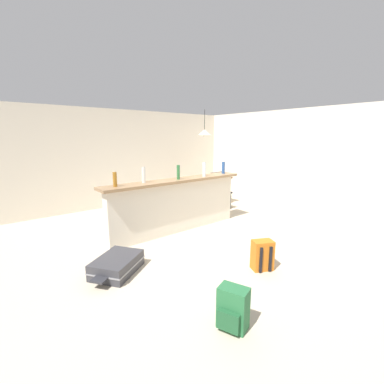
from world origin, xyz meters
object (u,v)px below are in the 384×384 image
bottle_green (178,172)px  pendant_lamp (204,132)px  backpack_green (233,309)px  suitcase_flat_charcoal (117,265)px  dining_chair_near_partition (219,189)px  dining_table (208,181)px  bottle_clear (204,169)px  bottle_blue (223,168)px  backpack_orange (262,255)px  bottle_amber (115,179)px  bottle_white (144,175)px

bottle_green → pendant_lamp: 2.40m
bottle_green → backpack_green: 2.91m
pendant_lamp → suitcase_flat_charcoal: size_ratio=0.79×
dining_chair_near_partition → dining_table: bearing=80.6°
bottle_clear → dining_chair_near_partition: bearing=32.4°
bottle_clear → pendant_lamp: pendant_lamp is taller
suitcase_flat_charcoal → bottle_clear: bearing=17.9°
bottle_green → pendant_lamp: (1.84, 1.34, 0.76)m
dining_chair_near_partition → bottle_blue: bearing=-129.9°
dining_chair_near_partition → backpack_orange: 3.22m
pendant_lamp → bottle_clear: bearing=-131.8°
bottle_clear → dining_chair_near_partition: (1.19, 0.76, -0.66)m
bottle_amber → pendant_lamp: size_ratio=0.34×
dining_chair_near_partition → suitcase_flat_charcoal: bearing=-156.6°
bottle_amber → dining_chair_near_partition: 3.17m
bottle_clear → dining_table: (1.28, 1.29, -0.53)m
suitcase_flat_charcoal → dining_table: bearing=29.8°
backpack_orange → bottle_clear: bearing=72.2°
bottle_amber → backpack_green: (0.04, -2.52, -0.95)m
bottle_blue → pendant_lamp: (0.60, 1.30, 0.77)m
bottle_clear → pendant_lamp: (1.22, 1.37, 0.75)m
bottle_white → bottle_green: bottle_white is taller
bottle_white → backpack_orange: bearing=-70.9°
pendant_lamp → dining_chair_near_partition: bearing=-93.1°
bottle_white → bottle_green: (0.69, -0.07, -0.00)m
suitcase_flat_charcoal → dining_chair_near_partition: bearing=23.4°
bottle_clear → bottle_blue: bottle_clear is taller
bottle_white → dining_chair_near_partition: bearing=14.5°
bottle_green → bottle_clear: bearing=-3.1°
dining_table → bottle_blue: bearing=-118.5°
bottle_blue → suitcase_flat_charcoal: 3.13m
bottle_white → dining_chair_near_partition: bottle_white is taller
bottle_amber → bottle_blue: size_ratio=0.92×
suitcase_flat_charcoal → backpack_green: bearing=-76.4°
backpack_green → bottle_white: bearing=79.0°
dining_chair_near_partition → suitcase_flat_charcoal: 3.73m
bottle_blue → backpack_green: bearing=-133.9°
bottle_clear → pendant_lamp: size_ratio=0.41×
bottle_white → dining_table: bottle_white is taller
suitcase_flat_charcoal → backpack_green: (0.42, -1.72, 0.09)m
dining_table → suitcase_flat_charcoal: dining_table is taller
bottle_green → dining_chair_near_partition: bearing=21.8°
dining_chair_near_partition → suitcase_flat_charcoal: dining_chair_near_partition is taller
backpack_green → backpack_orange: same height
bottle_blue → suitcase_flat_charcoal: (-2.84, -0.79, -1.05)m
bottle_white → bottle_amber: bearing=-177.1°
bottle_blue → pendant_lamp: 1.63m
dining_chair_near_partition → pendant_lamp: pendant_lamp is taller
bottle_clear → backpack_green: size_ratio=0.68×
dining_chair_near_partition → pendant_lamp: 1.54m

